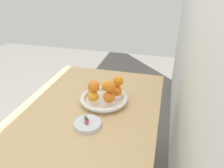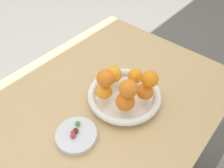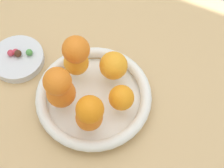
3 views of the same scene
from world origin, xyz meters
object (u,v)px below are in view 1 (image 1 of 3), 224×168
(dining_table, at_px, (88,124))
(candy_dish, at_px, (88,124))
(orange_4, at_px, (93,88))
(candy_ball_2, at_px, (86,117))
(orange_6, at_px, (110,87))
(orange_3, at_px, (106,86))
(candy_ball_3, at_px, (87,120))
(orange_2, at_px, (117,91))
(fruit_bowl, at_px, (104,99))
(candy_ball_1, at_px, (87,123))
(orange_7, at_px, (118,81))
(orange_0, at_px, (93,96))
(orange_5, at_px, (94,86))
(orange_1, at_px, (109,97))
(candy_ball_0, at_px, (86,121))

(dining_table, xyz_separation_m, candy_dish, (0.12, 0.05, 0.10))
(orange_4, xyz_separation_m, candy_ball_2, (0.22, 0.03, -0.04))
(orange_4, height_order, orange_6, orange_6)
(orange_3, bearing_deg, candy_ball_3, -2.99)
(orange_2, distance_m, candy_ball_2, 0.25)
(fruit_bowl, bearing_deg, orange_2, 111.89)
(orange_3, height_order, candy_ball_1, orange_3)
(orange_2, height_order, orange_7, orange_7)
(dining_table, height_order, orange_0, orange_0)
(orange_5, xyz_separation_m, candy_ball_1, (0.18, 0.02, -0.10))
(orange_5, relative_size, orange_7, 1.07)
(dining_table, height_order, orange_1, orange_1)
(orange_3, relative_size, candy_ball_0, 3.52)
(orange_3, xyz_separation_m, candy_ball_1, (0.31, -0.01, -0.04))
(orange_0, bearing_deg, orange_2, 130.26)
(orange_3, distance_m, candy_ball_0, 0.30)
(orange_3, relative_size, candy_ball_2, 3.35)
(orange_0, height_order, orange_4, orange_4)
(orange_5, bearing_deg, orange_2, 128.81)
(orange_4, bearing_deg, orange_0, 19.31)
(fruit_bowl, xyz_separation_m, orange_3, (-0.07, -0.00, 0.05))
(dining_table, relative_size, candy_ball_3, 59.22)
(orange_5, bearing_deg, candy_ball_2, 0.89)
(orange_0, bearing_deg, orange_1, 96.84)
(orange_2, distance_m, orange_4, 0.14)
(orange_3, distance_m, orange_5, 0.14)
(orange_7, xyz_separation_m, candy_ball_0, (0.27, -0.10, -0.10))
(orange_7, bearing_deg, orange_4, -82.69)
(orange_0, xyz_separation_m, candy_ball_3, (0.16, 0.02, -0.04))
(orange_3, xyz_separation_m, orange_4, (0.05, -0.06, 0.00))
(orange_3, relative_size, orange_6, 0.95)
(orange_4, height_order, orange_7, orange_7)
(fruit_bowl, distance_m, orange_0, 0.09)
(candy_dish, distance_m, orange_0, 0.17)
(orange_1, xyz_separation_m, orange_2, (-0.08, 0.02, -0.00))
(candy_ball_0, height_order, candy_ball_3, candy_ball_3)
(orange_1, height_order, candy_ball_3, orange_1)
(dining_table, height_order, candy_ball_1, candy_ball_1)
(orange_2, relative_size, candy_ball_0, 3.63)
(orange_7, bearing_deg, candy_ball_1, -17.57)
(orange_7, height_order, candy_ball_2, orange_7)
(dining_table, xyz_separation_m, orange_5, (-0.05, 0.03, 0.22))
(orange_1, relative_size, candy_ball_3, 3.52)
(orange_0, distance_m, orange_5, 0.06)
(dining_table, height_order, orange_5, orange_5)
(orange_1, relative_size, orange_2, 1.11)
(orange_3, height_order, candy_ball_3, orange_3)
(orange_3, relative_size, orange_4, 0.87)
(candy_ball_2, bearing_deg, dining_table, -162.34)
(orange_5, bearing_deg, candy_ball_3, 6.09)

